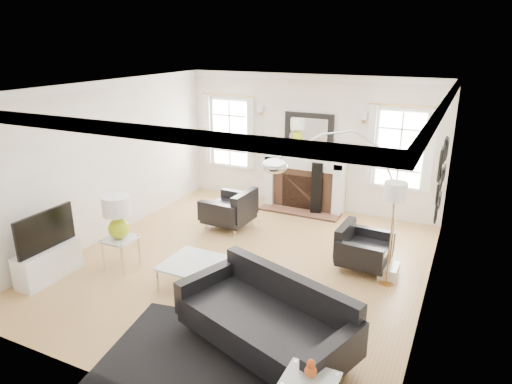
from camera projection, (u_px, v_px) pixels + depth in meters
The scene contains 24 objects.
floor at pixel (244, 263), 7.40m from camera, with size 6.00×6.00×0.00m, color #A88146.
back_wall at pixel (309, 143), 9.52m from camera, with size 5.50×0.04×2.80m, color white.
front_wall at pixel (101, 265), 4.39m from camera, with size 5.50×0.04×2.80m, color white.
left_wall at pixel (106, 161), 8.08m from camera, with size 0.04×6.00×2.80m, color white.
right_wall at pixel (435, 209), 5.82m from camera, with size 0.04×6.00×2.80m, color white.
ceiling at pixel (243, 88), 6.51m from camera, with size 5.50×6.00×0.02m, color white.
crown_molding at pixel (243, 92), 6.53m from camera, with size 5.50×6.00×0.12m, color white.
fireplace at pixel (304, 185), 9.61m from camera, with size 1.70×0.69×1.11m.
mantel_mirror at pixel (309, 131), 9.40m from camera, with size 1.05×0.07×0.75m.
window_left at pixel (230, 133), 10.21m from camera, with size 1.24×0.15×1.62m.
window_right at pixel (400, 149), 8.69m from camera, with size 1.24×0.15×1.62m.
gallery_wall at pixel (442, 173), 6.90m from camera, with size 0.04×1.73×1.29m.
tv_unit at pixel (48, 259), 6.85m from camera, with size 0.35×1.00×1.09m.
area_rug at pixel (214, 376), 4.93m from camera, with size 2.66×2.22×0.01m, color black.
sofa at pixel (268, 320), 5.28m from camera, with size 2.33×1.61×0.70m.
armchair_left at pixel (232, 210), 8.72m from camera, with size 0.88×0.97×0.63m.
armchair_right at pixel (361, 249), 7.17m from camera, with size 0.80×0.88×0.57m.
coffee_table at pixel (194, 264), 6.65m from camera, with size 0.85×0.85×0.38m.
side_table_left at pixel (120, 244), 7.14m from camera, with size 0.47×0.47×0.52m.
gourd_lamp at pixel (117, 214), 6.98m from camera, with size 0.43×0.43×0.69m.
orange_vase at pixel (311, 369), 4.10m from camera, with size 0.12×0.12×0.19m.
arc_floor_lamp at pixel (338, 203), 6.33m from camera, with size 1.70×1.57×2.40m.
stick_floor_lamp at pixel (395, 197), 6.35m from camera, with size 0.32×0.32×1.58m.
speaker_tower at pixel (316, 188), 9.36m from camera, with size 0.22×0.22×1.10m, color black.
Camera 1 is at (3.05, -5.90, 3.47)m, focal length 32.00 mm.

